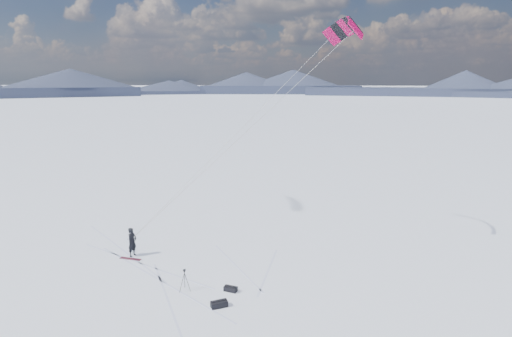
% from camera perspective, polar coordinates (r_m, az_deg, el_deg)
% --- Properties ---
extents(ground, '(1800.00, 1800.00, 0.00)m').
position_cam_1_polar(ground, '(25.17, -12.44, -14.21)').
color(ground, white).
extents(horizon_hills, '(704.00, 705.94, 8.00)m').
position_cam_1_polar(horizon_hills, '(24.00, -12.76, -7.61)').
color(horizon_hills, black).
rests_on(horizon_hills, ground).
extents(snow_tracks, '(14.76, 10.25, 0.01)m').
position_cam_1_polar(snow_tracks, '(25.13, -14.17, -14.33)').
color(snow_tracks, silver).
rests_on(snow_tracks, ground).
extents(snowkiter, '(0.59, 0.76, 1.85)m').
position_cam_1_polar(snowkiter, '(28.62, -16.08, -11.13)').
color(snowkiter, black).
rests_on(snowkiter, ground).
extents(snowboard, '(1.41, 0.36, 0.04)m').
position_cam_1_polar(snowboard, '(28.18, -16.41, -11.47)').
color(snowboard, maroon).
rests_on(snowboard, ground).
extents(tripod, '(0.57, 0.60, 1.19)m').
position_cam_1_polar(tripod, '(23.40, -9.50, -14.07)').
color(tripod, black).
rests_on(tripod, ground).
extents(gear_bag_a, '(0.89, 0.77, 0.36)m').
position_cam_1_polar(gear_bag_a, '(21.96, -4.93, -17.55)').
color(gear_bag_a, black).
rests_on(gear_bag_a, ground).
extents(gear_bag_b, '(0.74, 0.46, 0.32)m').
position_cam_1_polar(gear_bag_b, '(23.35, -3.41, -15.71)').
color(gear_bag_b, black).
rests_on(gear_bag_b, ground).
extents(power_kite, '(13.93, 6.94, 13.54)m').
position_cam_1_polar(power_kite, '(28.03, 11.70, 17.46)').
color(power_kite, '#AE0540').
rests_on(power_kite, ground).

